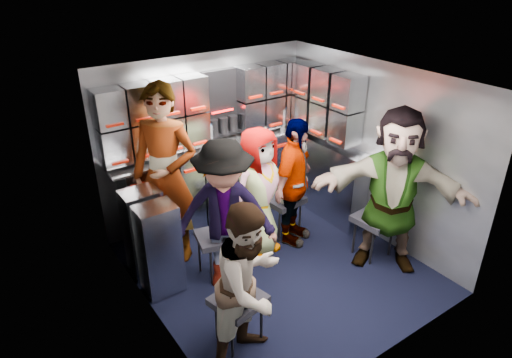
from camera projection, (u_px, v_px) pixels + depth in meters
floor at (277, 267)px, 5.08m from camera, size 3.00×3.00×0.00m
wall_back at (206, 138)px, 5.71m from camera, size 2.80×0.04×2.10m
wall_left at (148, 226)px, 3.89m from camera, size 0.04×3.00×2.10m
wall_right at (374, 152)px, 5.32m from camera, size 0.04×3.00×2.10m
ceiling at (281, 80)px, 4.13m from camera, size 2.80×3.00×0.02m
cart_bank_back at (216, 184)px, 5.80m from camera, size 2.68×0.38×0.99m
cart_bank_left at (152, 241)px, 4.66m from camera, size 0.38×0.76×0.99m
counter at (215, 146)px, 5.57m from camera, size 2.68×0.42×0.03m
locker_bank_back at (211, 107)px, 5.40m from camera, size 2.68×0.28×0.82m
locker_bank_right at (326, 103)px, 5.56m from camera, size 0.28×1.00×0.82m
right_cabinet at (326, 178)px, 5.93m from camera, size 0.28×1.20×1.00m
coffee_niche at (221, 105)px, 5.54m from camera, size 0.46×0.16×0.84m
red_latch_strip at (224, 162)px, 5.48m from camera, size 2.60×0.02×0.03m
jump_seat_near_left at (238, 302)px, 3.94m from camera, size 0.49×0.47×0.49m
jump_seat_mid_left at (217, 239)px, 4.81m from camera, size 0.49×0.47×0.48m
jump_seat_center at (249, 216)px, 5.34m from camera, size 0.37×0.35×0.41m
jump_seat_mid_right at (283, 202)px, 5.50m from camera, size 0.47×0.45×0.50m
jump_seat_near_right at (375, 221)px, 5.10m from camera, size 0.46×0.44×0.50m
attendant_standing at (166, 176)px, 4.85m from camera, size 0.85×0.87×2.01m
attendant_arc_a at (250, 285)px, 3.67m from camera, size 0.87×0.78×1.49m
attendant_arc_b at (224, 216)px, 4.50m from camera, size 1.20×1.06×1.61m
attendant_arc_c at (258, 193)px, 5.03m from camera, size 0.82×0.62×1.52m
attendant_arc_d at (294, 183)px, 5.22m from camera, size 0.97×0.77×1.54m
attendant_arc_e at (393, 191)px, 4.76m from camera, size 1.53×1.60×1.81m
bottle_left at (157, 152)px, 5.08m from camera, size 0.07×0.07×0.23m
bottle_mid at (210, 137)px, 5.42m from camera, size 0.06×0.06×0.28m
bottle_right at (283, 120)px, 5.97m from camera, size 0.07×0.07×0.28m
cup_left at (173, 153)px, 5.20m from camera, size 0.08×0.08×0.10m
cup_right at (263, 131)px, 5.84m from camera, size 0.08×0.08×0.10m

